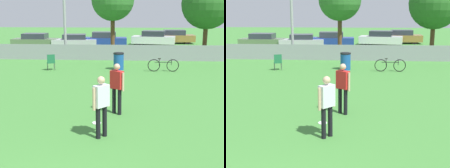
{
  "view_description": "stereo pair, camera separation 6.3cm",
  "coord_description": "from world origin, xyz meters",
  "views": [
    {
      "loc": [
        1.71,
        -3.73,
        3.46
      ],
      "look_at": [
        1.05,
        6.38,
        1.05
      ],
      "focal_mm": 50.0,
      "sensor_mm": 36.0,
      "label": 1
    },
    {
      "loc": [
        1.78,
        -3.72,
        3.46
      ],
      "look_at": [
        1.05,
        6.38,
        1.05
      ],
      "focal_mm": 50.0,
      "sensor_mm": 36.0,
      "label": 2
    }
  ],
  "objects": [
    {
      "name": "frisbee_disc",
      "position": [
        0.63,
        5.44,
        0.01
      ],
      "size": [
        0.28,
        0.28,
        0.03
      ],
      "color": "white",
      "rests_on": "ground_plane"
    },
    {
      "name": "folding_chair_sideline",
      "position": [
        -3.04,
        14.05,
        0.54
      ],
      "size": [
        0.57,
        0.57,
        0.95
      ],
      "rotation": [
        0.0,
        0.0,
        3.49
      ],
      "color": "#333338",
      "rests_on": "ground_plane"
    },
    {
      "name": "parked_car_blue",
      "position": [
        -0.99,
        26.12,
        0.69
      ],
      "size": [
        4.34,
        1.85,
        1.43
      ],
      "rotation": [
        0.0,
        0.0,
        0.04
      ],
      "color": "black",
      "rests_on": "ground_plane"
    },
    {
      "name": "fence_backline",
      "position": [
        0.0,
        18.0,
        0.55
      ],
      "size": [
        19.13,
        0.07,
        1.21
      ],
      "color": "gray",
      "rests_on": "ground_plane"
    },
    {
      "name": "trash_bin",
      "position": [
        0.91,
        14.5,
        0.51
      ],
      "size": [
        0.63,
        0.63,
        1.01
      ],
      "color": "#194C99",
      "rests_on": "ground_plane"
    },
    {
      "name": "player_defender_red",
      "position": [
        1.21,
        6.4,
        1.02
      ],
      "size": [
        0.5,
        0.44,
        1.74
      ],
      "rotation": [
        0.0,
        0.0,
        -0.64
      ],
      "color": "black",
      "rests_on": "ground_plane"
    },
    {
      "name": "parked_car_olive",
      "position": [
        -7.44,
        25.27,
        0.65
      ],
      "size": [
        4.18,
        1.83,
        1.33
      ],
      "rotation": [
        0.0,
        0.0,
        -0.0
      ],
      "color": "black",
      "rests_on": "ground_plane"
    },
    {
      "name": "bicycle_sideline",
      "position": [
        3.5,
        14.11,
        0.37
      ],
      "size": [
        1.79,
        0.44,
        0.76
      ],
      "rotation": [
        0.0,
        0.0,
        0.03
      ],
      "color": "black",
      "rests_on": "ground_plane"
    },
    {
      "name": "parked_car_tan",
      "position": [
        6.09,
        29.83,
        0.69
      ],
      "size": [
        4.21,
        1.75,
        1.42
      ],
      "rotation": [
        0.0,
        0.0,
        -0.0
      ],
      "color": "black",
      "rests_on": "ground_plane"
    },
    {
      "name": "parked_car_silver",
      "position": [
        -3.71,
        25.26,
        0.63
      ],
      "size": [
        4.28,
        2.32,
        1.27
      ],
      "rotation": [
        0.0,
        0.0,
        0.12
      ],
      "color": "black",
      "rests_on": "ground_plane"
    },
    {
      "name": "tree_far_right",
      "position": [
        6.99,
        19.55,
        3.9
      ],
      "size": [
        3.66,
        3.66,
        5.75
      ],
      "color": "brown",
      "rests_on": "ground_plane"
    },
    {
      "name": "parked_car_white",
      "position": [
        3.81,
        27.95,
        0.69
      ],
      "size": [
        4.48,
        2.52,
        1.44
      ],
      "rotation": [
        0.0,
        0.0,
        -0.18
      ],
      "color": "black",
      "rests_on": "ground_plane"
    },
    {
      "name": "player_receiver_white",
      "position": [
        0.89,
        4.36,
        1.02
      ],
      "size": [
        0.46,
        0.47,
        1.74
      ],
      "rotation": [
        0.0,
        0.0,
        0.83
      ],
      "color": "black",
      "rests_on": "ground_plane"
    }
  ]
}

